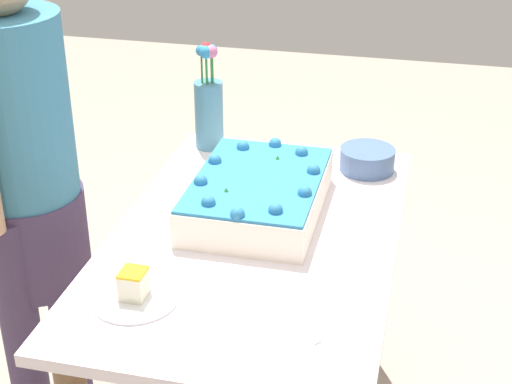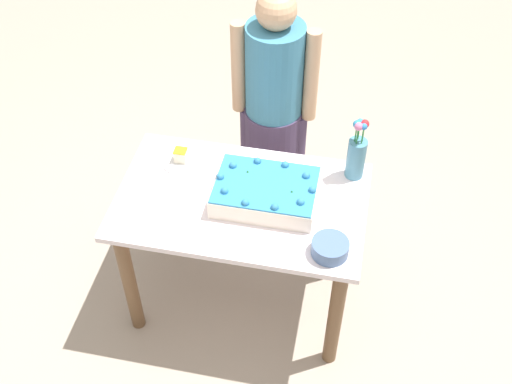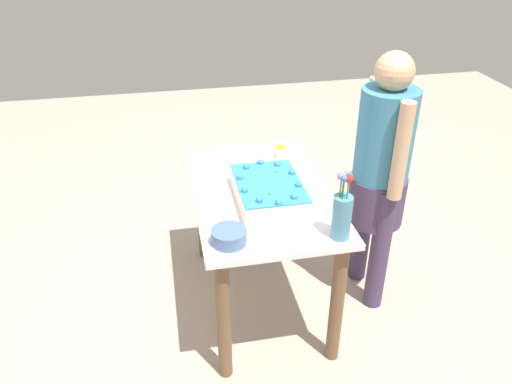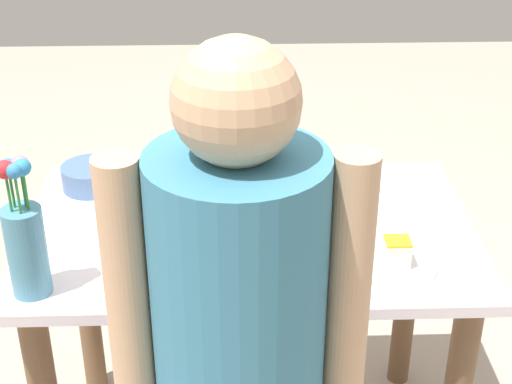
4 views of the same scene
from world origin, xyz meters
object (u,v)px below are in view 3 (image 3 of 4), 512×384
Objects in this scene: flower_vase at (342,212)px; person_standing at (381,168)px; sheet_cake at (269,191)px; cake_knife at (223,163)px; fruit_bowl at (229,236)px; serving_plate_with_slice at (281,155)px.

person_standing reaches higher than flower_vase.
flower_vase is at bearing -147.24° from sheet_cake.
cake_knife is at bearing 21.34° from sheet_cake.
flower_vase reaches higher than fruit_bowl.
serving_plate_with_slice reaches higher than fruit_bowl.
flower_vase is 0.23× the size of person_standing.
person_standing is at bearing -65.51° from fruit_bowl.
fruit_bowl reaches higher than cake_knife.
flower_vase is 2.06× the size of fruit_bowl.
person_standing reaches higher than fruit_bowl.
flower_vase reaches higher than cake_knife.
flower_vase is (-0.85, -0.07, 0.12)m from serving_plate_with_slice.
sheet_cake is 0.49m from cake_knife.
fruit_bowl is 0.11× the size of person_standing.
cake_knife is 0.59× the size of flower_vase.
flower_vase is 0.52m from fruit_bowl.
cake_knife is (0.45, 0.18, -0.05)m from sheet_cake.
person_standing is at bearing -40.19° from flower_vase.
sheet_cake is at bearing -37.80° from fruit_bowl.
sheet_cake is 0.49m from serving_plate_with_slice.
fruit_bowl is at bearing 126.30° from cake_knife.
flower_vase is at bearing -96.37° from fruit_bowl.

